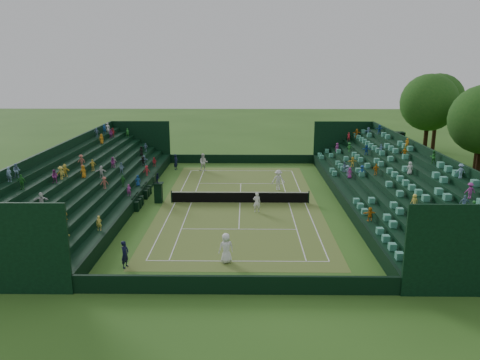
{
  "coord_description": "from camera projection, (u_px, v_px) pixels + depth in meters",
  "views": [
    {
      "loc": [
        0.47,
        -37.76,
        11.63
      ],
      "look_at": [
        0.0,
        0.0,
        2.0
      ],
      "focal_mm": 35.0,
      "sensor_mm": 36.0,
      "label": 1
    }
  ],
  "objects": [
    {
      "name": "ground",
      "position": [
        240.0,
        203.0,
        39.47
      ],
      "size": [
        160.0,
        160.0,
        0.0
      ],
      "primitive_type": "plane",
      "color": "#2D591C",
      "rests_on": "ground"
    },
    {
      "name": "court_surface",
      "position": [
        240.0,
        203.0,
        39.47
      ],
      "size": [
        12.97,
        26.77,
        0.01
      ],
      "primitive_type": "cube",
      "color": "#477E2A",
      "rests_on": "ground"
    },
    {
      "name": "perimeter_wall_north",
      "position": [
        242.0,
        159.0,
        54.73
      ],
      "size": [
        17.17,
        0.2,
        1.0
      ],
      "primitive_type": "cube",
      "color": "black",
      "rests_on": "ground"
    },
    {
      "name": "perimeter_wall_south",
      "position": [
        236.0,
        285.0,
        23.95
      ],
      "size": [
        17.17,
        0.2,
        1.0
      ],
      "primitive_type": "cube",
      "color": "black",
      "rests_on": "ground"
    },
    {
      "name": "perimeter_wall_east",
      "position": [
        341.0,
        198.0,
        39.24
      ],
      "size": [
        0.2,
        31.77,
        1.0
      ],
      "primitive_type": "cube",
      "color": "black",
      "rests_on": "ground"
    },
    {
      "name": "perimeter_wall_west",
      "position": [
        140.0,
        197.0,
        39.45
      ],
      "size": [
        0.2,
        31.77,
        1.0
      ],
      "primitive_type": "cube",
      "color": "black",
      "rests_on": "ground"
    },
    {
      "name": "north_grandstand",
      "position": [
        392.0,
        186.0,
        38.93
      ],
      "size": [
        6.6,
        32.0,
        4.9
      ],
      "color": "black",
      "rests_on": "ground"
    },
    {
      "name": "south_grandstand",
      "position": [
        89.0,
        185.0,
        39.24
      ],
      "size": [
        6.6,
        32.0,
        4.9
      ],
      "color": "black",
      "rests_on": "ground"
    },
    {
      "name": "tennis_net",
      "position": [
        240.0,
        197.0,
        39.34
      ],
      "size": [
        11.67,
        0.1,
        1.06
      ],
      "color": "black",
      "rests_on": "ground"
    },
    {
      "name": "scoreboard_tower",
      "position": [
        395.0,
        137.0,
        53.98
      ],
      "size": [
        2.0,
        1.0,
        3.7
      ],
      "color": "black",
      "rests_on": "ground"
    },
    {
      "name": "tree_row",
      "position": [
        469.0,
        114.0,
        48.28
      ],
      "size": [
        9.74,
        35.81,
        10.22
      ],
      "color": "black",
      "rests_on": "ground"
    },
    {
      "name": "umpire_chair",
      "position": [
        158.0,
        190.0,
        39.36
      ],
      "size": [
        0.81,
        0.81,
        2.55
      ],
      "color": "black",
      "rests_on": "ground"
    },
    {
      "name": "courtside_chairs",
      "position": [
        142.0,
        197.0,
        39.66
      ],
      "size": [
        0.51,
        5.48,
        1.11
      ],
      "color": "black",
      "rests_on": "ground"
    },
    {
      "name": "player_near_west",
      "position": [
        226.0,
        248.0,
        27.56
      ],
      "size": [
        1.04,
        0.85,
        1.84
      ],
      "primitive_type": "imported",
      "rotation": [
        0.0,
        0.0,
        3.49
      ],
      "color": "white",
      "rests_on": "ground"
    },
    {
      "name": "player_near_east",
      "position": [
        257.0,
        202.0,
        36.85
      ],
      "size": [
        0.6,
        0.4,
        1.64
      ],
      "primitive_type": "imported",
      "rotation": [
        0.0,
        0.0,
        3.13
      ],
      "color": "white",
      "rests_on": "ground"
    },
    {
      "name": "player_far_west",
      "position": [
        204.0,
        162.0,
        50.65
      ],
      "size": [
        0.95,
        0.75,
        1.92
      ],
      "primitive_type": "imported",
      "rotation": [
        0.0,
        0.0,
        0.02
      ],
      "color": "silver",
      "rests_on": "ground"
    },
    {
      "name": "player_far_east",
      "position": [
        278.0,
        180.0,
        43.2
      ],
      "size": [
        1.31,
        0.85,
        1.91
      ],
      "primitive_type": "imported",
      "rotation": [
        0.0,
        0.0,
        0.12
      ],
      "color": "white",
      "rests_on": "ground"
    },
    {
      "name": "line_judge_north",
      "position": [
        176.0,
        162.0,
        51.39
      ],
      "size": [
        0.6,
        0.73,
        1.73
      ],
      "primitive_type": "imported",
      "rotation": [
        0.0,
        0.0,
        1.23
      ],
      "color": "black",
      "rests_on": "ground"
    },
    {
      "name": "line_judge_south",
      "position": [
        125.0,
        254.0,
        26.97
      ],
      "size": [
        0.55,
        0.68,
        1.62
      ],
      "primitive_type": "imported",
      "rotation": [
        0.0,
        0.0,
        1.27
      ],
      "color": "black",
      "rests_on": "ground"
    }
  ]
}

